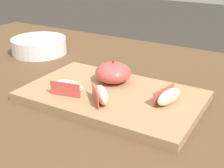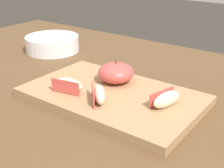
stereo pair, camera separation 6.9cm
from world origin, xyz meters
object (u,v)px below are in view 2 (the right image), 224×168
(ceramic_fruit_bowl, at_px, (52,43))
(apple_wedge_right, at_px, (166,99))
(apple_wedge_front, at_px, (99,94))
(apple_half_skin_up, at_px, (116,73))
(apple_wedge_middle, at_px, (68,85))
(cutting_board, at_px, (112,96))

(ceramic_fruit_bowl, bearing_deg, apple_wedge_right, -18.19)
(apple_wedge_right, bearing_deg, apple_wedge_front, -153.30)
(apple_half_skin_up, xyz_separation_m, ceramic_fruit_bowl, (-0.35, 0.12, -0.02))
(apple_half_skin_up, distance_m, apple_wedge_right, 0.16)
(apple_half_skin_up, height_order, ceramic_fruit_bowl, apple_half_skin_up)
(apple_wedge_middle, relative_size, apple_wedge_front, 1.09)
(apple_wedge_front, relative_size, ceramic_fruit_bowl, 0.40)
(apple_wedge_right, bearing_deg, apple_wedge_middle, -162.43)
(apple_half_skin_up, relative_size, apple_wedge_front, 1.23)
(apple_half_skin_up, height_order, apple_wedge_middle, apple_half_skin_up)
(apple_half_skin_up, xyz_separation_m, apple_wedge_front, (0.03, -0.11, -0.01))
(apple_wedge_right, bearing_deg, apple_half_skin_up, 164.85)
(apple_wedge_right, height_order, apple_wedge_front, same)
(apple_wedge_right, distance_m, apple_wedge_front, 0.14)
(apple_half_skin_up, distance_m, apple_wedge_middle, 0.12)
(apple_wedge_right, relative_size, apple_wedge_front, 1.10)
(apple_half_skin_up, relative_size, apple_wedge_right, 1.12)
(cutting_board, xyz_separation_m, apple_wedge_right, (0.13, 0.01, 0.03))
(cutting_board, distance_m, apple_half_skin_up, 0.07)
(apple_half_skin_up, bearing_deg, apple_wedge_middle, -116.16)
(cutting_board, distance_m, ceramic_fruit_bowl, 0.42)
(apple_half_skin_up, distance_m, ceramic_fruit_bowl, 0.37)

